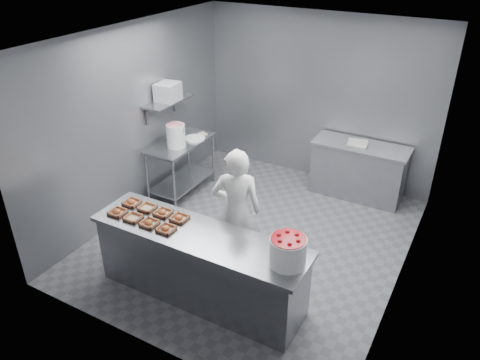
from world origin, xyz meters
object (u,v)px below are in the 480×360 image
at_px(tray_6, 163,212).
at_px(prep_table, 181,160).
at_px(glaze_bucket, 176,135).
at_px(tray_7, 179,218).
at_px(tray_4, 132,202).
at_px(strawberry_tub, 288,250).
at_px(worker, 237,211).
at_px(tray_5, 147,208).
at_px(tray_0, 117,212).
at_px(service_counter, 200,265).
at_px(tray_3, 166,229).
at_px(appliance, 168,92).
at_px(back_counter, 358,170).
at_px(tray_2, 149,223).
at_px(tray_1, 133,218).

bearing_deg(tray_6, prep_table, 120.15).
bearing_deg(glaze_bucket, tray_7, -53.18).
height_order(tray_4, strawberry_tub, strawberry_tub).
bearing_deg(tray_4, worker, 26.99).
bearing_deg(tray_7, tray_5, 180.00).
bearing_deg(tray_4, tray_6, 0.00).
bearing_deg(prep_table, tray_0, -74.44).
bearing_deg(tray_0, service_counter, 6.77).
bearing_deg(tray_3, tray_0, 180.00).
height_order(worker, appliance, appliance).
height_order(prep_table, tray_6, tray_6).
bearing_deg(tray_3, tray_5, 151.91).
bearing_deg(tray_3, worker, 62.65).
xyz_separation_m(tray_3, tray_5, (-0.48, 0.25, -0.00)).
bearing_deg(back_counter, tray_7, -111.84).
xyz_separation_m(prep_table, appliance, (-0.17, 0.01, 1.11)).
height_order(back_counter, tray_5, tray_5).
height_order(prep_table, tray_0, tray_0).
xyz_separation_m(tray_7, worker, (0.44, 0.59, -0.09)).
xyz_separation_m(tray_4, glaze_bucket, (-0.53, 1.67, 0.17)).
xyz_separation_m(tray_3, tray_4, (-0.72, 0.25, 0.00)).
distance_m(prep_table, tray_2, 2.35).
distance_m(back_counter, tray_0, 3.94).
distance_m(prep_table, glaze_bucket, 0.52).
distance_m(prep_table, tray_7, 2.26).
bearing_deg(service_counter, glaze_bucket, 131.72).
relative_size(tray_1, tray_4, 1.00).
bearing_deg(glaze_bucket, tray_5, -65.17).
bearing_deg(tray_7, appliance, 128.74).
distance_m(tray_1, tray_3, 0.48).
xyz_separation_m(service_counter, tray_7, (-0.35, 0.13, 0.47)).
distance_m(tray_5, glaze_bucket, 1.85).
distance_m(tray_2, strawberry_tub, 1.68).
bearing_deg(strawberry_tub, tray_4, 176.63).
bearing_deg(glaze_bucket, tray_2, -62.32).
distance_m(prep_table, tray_3, 2.47).
xyz_separation_m(prep_table, tray_2, (1.06, -2.08, 0.33)).
bearing_deg(tray_5, tray_3, -28.09).
distance_m(tray_3, appliance, 2.67).
relative_size(service_counter, tray_1, 13.88).
bearing_deg(service_counter, tray_4, 173.22).
relative_size(back_counter, tray_0, 8.01).
bearing_deg(worker, tray_6, 16.96).
bearing_deg(tray_5, worker, 32.81).
distance_m(tray_1, tray_7, 0.54).
bearing_deg(appliance, tray_5, -67.85).
xyz_separation_m(tray_2, glaze_bucket, (-1.01, 1.92, 0.17)).
bearing_deg(tray_1, tray_2, -0.00).
bearing_deg(service_counter, tray_6, 167.85).
relative_size(tray_6, glaze_bucket, 0.42).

